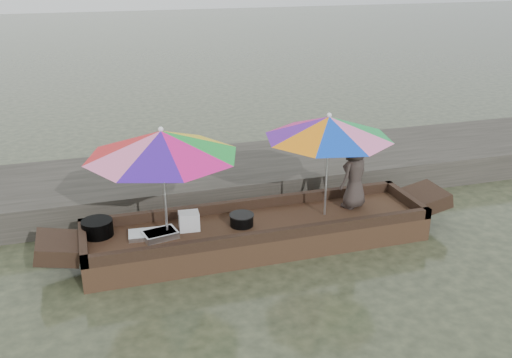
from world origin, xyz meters
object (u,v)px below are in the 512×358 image
object	(u,v)px
charcoal_grill	(242,220)
supply_bag	(189,221)
tray_scallop	(146,235)
umbrella_bow	(164,183)
cooking_pot	(97,228)
umbrella_stern	(327,166)
vendor	(355,175)
boat_hull	(258,234)
tray_crayfish	(160,235)

from	to	relation	value
charcoal_grill	supply_bag	distance (m)	0.75
tray_scallop	umbrella_bow	bearing A→B (deg)	-13.75
cooking_pot	umbrella_stern	world-z (taller)	umbrella_stern
vendor	umbrella_bow	distance (m)	2.88
tray_scallop	supply_bag	world-z (taller)	supply_bag
boat_hull	vendor	bearing A→B (deg)	5.28
supply_bag	vendor	size ratio (longest dim) A/B	0.27
vendor	charcoal_grill	bearing A→B (deg)	-22.69
tray_scallop	umbrella_bow	xyz separation A→B (m)	(0.29, -0.07, 0.74)
cooking_pot	tray_crayfish	size ratio (longest dim) A/B	0.93
cooking_pot	tray_crayfish	distance (m)	0.87
supply_bag	vendor	distance (m)	2.57
charcoal_grill	vendor	size ratio (longest dim) A/B	0.32
supply_bag	charcoal_grill	bearing A→B (deg)	-7.38
boat_hull	umbrella_bow	bearing A→B (deg)	180.00
tray_crayfish	umbrella_bow	bearing A→B (deg)	9.97
boat_hull	tray_crayfish	world-z (taller)	tray_crayfish
vendor	umbrella_stern	xyz separation A→B (m)	(-0.53, -0.14, 0.25)
boat_hull	tray_crayfish	distance (m)	1.42
boat_hull	vendor	size ratio (longest dim) A/B	4.71
boat_hull	supply_bag	distance (m)	1.03
cooking_pot	supply_bag	world-z (taller)	supply_bag
boat_hull	charcoal_grill	size ratio (longest dim) A/B	14.84
tray_scallop	vendor	xyz separation A→B (m)	(3.16, 0.07, 0.49)
tray_scallop	umbrella_stern	xyz separation A→B (m)	(2.63, -0.07, 0.74)
tray_crayfish	charcoal_grill	xyz separation A→B (m)	(1.17, 0.03, 0.03)
tray_crayfish	umbrella_bow	world-z (taller)	umbrella_bow
tray_crayfish	boat_hull	bearing A→B (deg)	0.74
supply_bag	umbrella_bow	world-z (taller)	umbrella_bow
charcoal_grill	vendor	bearing A→B (deg)	4.13
vendor	tray_scallop	bearing A→B (deg)	-25.49
cooking_pot	tray_scallop	size ratio (longest dim) A/B	0.93
charcoal_grill	vendor	world-z (taller)	vendor
boat_hull	umbrella_stern	xyz separation A→B (m)	(1.04, 0.00, 0.95)
umbrella_stern	boat_hull	bearing A→B (deg)	180.00
boat_hull	cooking_pot	world-z (taller)	cooking_pot
umbrella_stern	tray_crayfish	bearing A→B (deg)	-179.57
vendor	tray_crayfish	bearing A→B (deg)	-23.69
umbrella_stern	vendor	bearing A→B (deg)	15.29
cooking_pot	umbrella_bow	size ratio (longest dim) A/B	0.21
supply_bag	umbrella_bow	bearing A→B (deg)	-161.40
umbrella_stern	charcoal_grill	bearing A→B (deg)	179.37
supply_bag	umbrella_stern	xyz separation A→B (m)	(2.01, -0.11, 0.65)
boat_hull	tray_crayfish	xyz separation A→B (m)	(-1.41, -0.02, 0.22)
tray_crayfish	supply_bag	world-z (taller)	supply_bag
supply_bag	umbrella_stern	distance (m)	2.12
vendor	boat_hull	bearing A→B (deg)	-21.55
cooking_pot	boat_hull	bearing A→B (deg)	-7.82
cooking_pot	umbrella_stern	xyz separation A→B (m)	(3.25, -0.30, 0.66)
boat_hull	vendor	xyz separation A→B (m)	(1.56, 0.14, 0.70)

